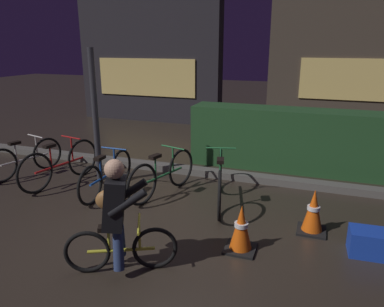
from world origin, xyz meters
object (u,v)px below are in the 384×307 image
parked_bike_center_left (107,175)px  parked_bike_center_right (163,175)px  parked_bike_left_mid (60,164)px  blue_crate (369,243)px  parked_bike_right_mid (220,181)px  traffic_cone_far (313,212)px  traffic_cone_near (241,229)px  cyclist (117,216)px  street_post (95,119)px  parked_bike_leftmost (25,159)px

parked_bike_center_left → parked_bike_center_right: 0.90m
parked_bike_left_mid → blue_crate: bearing=-86.7°
parked_bike_right_mid → traffic_cone_far: parked_bike_right_mid is taller
parked_bike_center_right → traffic_cone_near: parked_bike_center_right is taller
parked_bike_center_left → cyclist: (1.26, -1.76, 0.31)m
street_post → parked_bike_right_mid: bearing=-3.0°
parked_bike_left_mid → traffic_cone_near: size_ratio=2.90×
parked_bike_left_mid → traffic_cone_near: 3.55m
parked_bike_right_mid → parked_bike_left_mid: bearing=77.5°
traffic_cone_far → parked_bike_leftmost: bearing=174.9°
traffic_cone_near → cyclist: 1.44m
parked_bike_right_mid → blue_crate: parked_bike_right_mid is taller
street_post → parked_bike_leftmost: bearing=-175.8°
street_post → parked_bike_right_mid: street_post is taller
parked_bike_center_right → traffic_cone_far: (2.30, -0.47, -0.06)m
parked_bike_center_left → traffic_cone_far: size_ratio=2.61×
parked_bike_left_mid → parked_bike_center_left: bearing=-85.6°
street_post → parked_bike_center_right: (1.23, -0.09, -0.80)m
street_post → parked_bike_left_mid: bearing=-159.6°
cyclist → street_post: bearing=101.5°
parked_bike_leftmost → parked_bike_center_left: parked_bike_leftmost is taller
street_post → parked_bike_leftmost: 1.71m
blue_crate → parked_bike_center_right: bearing=164.6°
cyclist → parked_bike_left_mid: bearing=114.0°
parked_bike_leftmost → traffic_cone_far: size_ratio=2.54×
parked_bike_right_mid → blue_crate: size_ratio=3.85×
parked_bike_right_mid → blue_crate: (1.99, -0.79, -0.21)m
parked_bike_right_mid → traffic_cone_near: 1.33m
parked_bike_leftmost → blue_crate: parked_bike_leftmost is taller
parked_bike_left_mid → blue_crate: 4.84m
parked_bike_right_mid → parked_bike_leftmost: bearing=75.1°
parked_bike_right_mid → blue_crate: 2.15m
parked_bike_center_right → blue_crate: bearing=-89.7°
traffic_cone_near → traffic_cone_far: traffic_cone_far is taller
parked_bike_leftmost → blue_crate: (5.66, -0.79, -0.17)m
street_post → blue_crate: 4.38m
street_post → parked_bike_center_left: size_ratio=1.50×
traffic_cone_far → cyclist: size_ratio=0.47×
blue_crate → cyclist: 2.85m
parked_bike_left_mid → traffic_cone_far: size_ratio=2.85×
parked_bike_center_left → parked_bike_right_mid: bearing=-82.3°
parked_bike_right_mid → cyclist: size_ratio=1.36×
parked_bike_center_right → traffic_cone_far: 2.35m
blue_crate → cyclist: (-2.54, -1.21, 0.48)m
street_post → traffic_cone_near: 3.18m
parked_bike_leftmost → traffic_cone_near: parked_bike_leftmost is taller
street_post → traffic_cone_near: (2.77, -1.30, -0.86)m
parked_bike_center_left → cyclist: bearing=-144.3°
parked_bike_leftmost → blue_crate: size_ratio=3.35×
street_post → cyclist: (1.63, -2.11, -0.51)m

